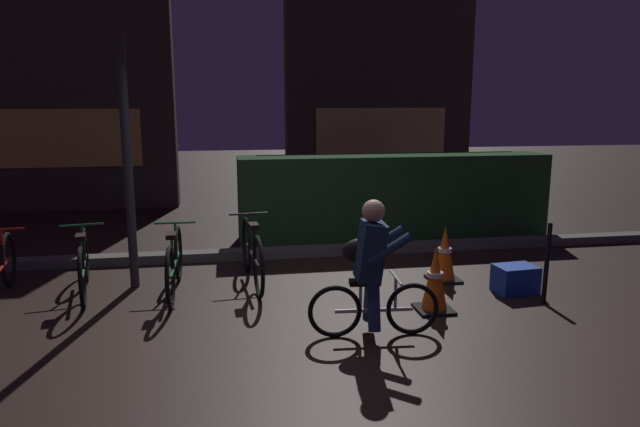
{
  "coord_description": "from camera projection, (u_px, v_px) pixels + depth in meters",
  "views": [
    {
      "loc": [
        -0.81,
        -5.3,
        2.07
      ],
      "look_at": [
        0.2,
        0.6,
        0.9
      ],
      "focal_mm": 32.05,
      "sensor_mm": 36.0,
      "label": 1
    }
  ],
  "objects": [
    {
      "name": "ground_plane",
      "position": [
        310.0,
        315.0,
        5.66
      ],
      "size": [
        40.0,
        40.0,
        0.0
      ],
      "primitive_type": "plane",
      "color": "black"
    },
    {
      "name": "cyclist",
      "position": [
        371.0,
        268.0,
        5.05
      ],
      "size": [
        1.19,
        0.54,
        1.25
      ],
      "rotation": [
        0.0,
        0.0,
        -0.07
      ],
      "color": "black",
      "rests_on": "ground"
    },
    {
      "name": "storefront_right",
      "position": [
        379.0,
        90.0,
        12.61
      ],
      "size": [
        4.15,
        0.54,
        4.68
      ],
      "color": "#42382D",
      "rests_on": "ground"
    },
    {
      "name": "storefront_left",
      "position": [
        58.0,
        82.0,
        10.84
      ],
      "size": [
        4.27,
        0.54,
        4.92
      ],
      "color": "#42382D",
      "rests_on": "ground"
    },
    {
      "name": "hedge_row",
      "position": [
        395.0,
        196.0,
        8.83
      ],
      "size": [
        4.8,
        0.7,
        1.28
      ],
      "primitive_type": "cube",
      "color": "#214723",
      "rests_on": "ground"
    },
    {
      "name": "parked_bike_center_right",
      "position": [
        252.0,
        254.0,
        6.58
      ],
      "size": [
        0.46,
        1.69,
        0.78
      ],
      "rotation": [
        0.0,
        0.0,
        1.65
      ],
      "color": "black",
      "rests_on": "ground"
    },
    {
      "name": "parked_bike_left_mid",
      "position": [
        84.0,
        264.0,
        6.23
      ],
      "size": [
        0.46,
        1.57,
        0.73
      ],
      "rotation": [
        0.0,
        0.0,
        1.75
      ],
      "color": "black",
      "rests_on": "ground"
    },
    {
      "name": "closed_umbrella",
      "position": [
        547.0,
        262.0,
        6.05
      ],
      "size": [
        0.26,
        0.35,
        0.8
      ],
      "primitive_type": "cylinder",
      "rotation": [
        0.0,
        0.41,
        0.98
      ],
      "color": "black",
      "rests_on": "ground"
    },
    {
      "name": "blue_crate",
      "position": [
        515.0,
        279.0,
        6.31
      ],
      "size": [
        0.47,
        0.36,
        0.3
      ],
      "primitive_type": "cube",
      "rotation": [
        0.0,
        0.0,
        0.09
      ],
      "color": "#193DB7",
      "rests_on": "ground"
    },
    {
      "name": "traffic_cone_far",
      "position": [
        444.0,
        255.0,
        6.69
      ],
      "size": [
        0.36,
        0.36,
        0.65
      ],
      "color": "black",
      "rests_on": "ground"
    },
    {
      "name": "sidewalk_curb",
      "position": [
        286.0,
        252.0,
        7.78
      ],
      "size": [
        12.0,
        0.24,
        0.12
      ],
      "primitive_type": "cube",
      "color": "#56544F",
      "rests_on": "ground"
    },
    {
      "name": "parked_bike_center_left",
      "position": [
        174.0,
        263.0,
        6.24
      ],
      "size": [
        0.46,
        1.62,
        0.75
      ],
      "rotation": [
        0.0,
        0.0,
        1.56
      ],
      "color": "black",
      "rests_on": "ground"
    },
    {
      "name": "traffic_cone_near",
      "position": [
        435.0,
        280.0,
        5.71
      ],
      "size": [
        0.36,
        0.36,
        0.67
      ],
      "color": "black",
      "rests_on": "ground"
    },
    {
      "name": "street_post",
      "position": [
        127.0,
        165.0,
        6.25
      ],
      "size": [
        0.1,
        0.1,
        2.8
      ],
      "primitive_type": "cylinder",
      "color": "#2D2D33",
      "rests_on": "ground"
    }
  ]
}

